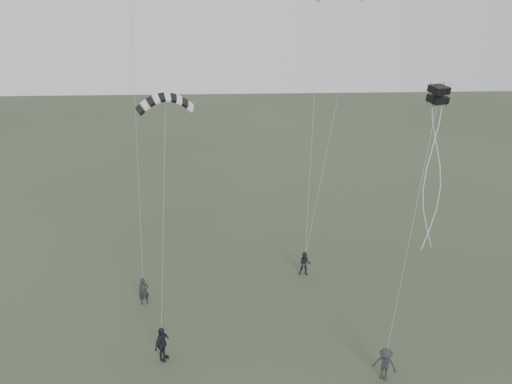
{
  "coord_description": "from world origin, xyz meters",
  "views": [
    {
      "loc": [
        -0.11,
        -20.63,
        18.14
      ],
      "look_at": [
        1.19,
        5.47,
        7.32
      ],
      "focal_mm": 35.0,
      "sensor_mm": 36.0,
      "label": 1
    }
  ],
  "objects_px": {
    "flyer_right": "(305,264)",
    "kite_striped": "(165,97)",
    "flyer_left": "(144,291)",
    "kite_box": "(438,94)",
    "flyer_center": "(162,344)",
    "flyer_far": "(385,364)"
  },
  "relations": [
    {
      "from": "flyer_right",
      "to": "kite_striped",
      "type": "distance_m",
      "value": 15.36
    },
    {
      "from": "flyer_left",
      "to": "kite_striped",
      "type": "xyz_separation_m",
      "value": [
        2.34,
        -1.84,
        12.27
      ]
    },
    {
      "from": "flyer_right",
      "to": "kite_box",
      "type": "xyz_separation_m",
      "value": [
        4.65,
        -6.8,
        12.74
      ]
    },
    {
      "from": "flyer_left",
      "to": "flyer_center",
      "type": "bearing_deg",
      "value": -85.51
    },
    {
      "from": "flyer_left",
      "to": "flyer_right",
      "type": "distance_m",
      "value": 10.67
    },
    {
      "from": "flyer_right",
      "to": "flyer_center",
      "type": "height_order",
      "value": "flyer_center"
    },
    {
      "from": "kite_box",
      "to": "kite_striped",
      "type": "bearing_deg",
      "value": 151.51
    },
    {
      "from": "kite_striped",
      "to": "flyer_left",
      "type": "bearing_deg",
      "value": 127.83
    },
    {
      "from": "flyer_right",
      "to": "kite_box",
      "type": "relative_size",
      "value": 2.26
    },
    {
      "from": "flyer_left",
      "to": "kite_striped",
      "type": "bearing_deg",
      "value": -52.53
    },
    {
      "from": "flyer_center",
      "to": "flyer_right",
      "type": "bearing_deg",
      "value": -20.59
    },
    {
      "from": "flyer_left",
      "to": "kite_box",
      "type": "distance_m",
      "value": 20.03
    },
    {
      "from": "flyer_center",
      "to": "kite_striped",
      "type": "bearing_deg",
      "value": 16.27
    },
    {
      "from": "flyer_center",
      "to": "kite_striped",
      "type": "height_order",
      "value": "kite_striped"
    },
    {
      "from": "flyer_far",
      "to": "kite_box",
      "type": "bearing_deg",
      "value": 82.95
    },
    {
      "from": "flyer_center",
      "to": "flyer_far",
      "type": "relative_size",
      "value": 1.1
    },
    {
      "from": "flyer_right",
      "to": "flyer_far",
      "type": "height_order",
      "value": "flyer_far"
    },
    {
      "from": "flyer_right",
      "to": "kite_striped",
      "type": "height_order",
      "value": "kite_striped"
    },
    {
      "from": "flyer_left",
      "to": "kite_box",
      "type": "bearing_deg",
      "value": -29.42
    },
    {
      "from": "flyer_left",
      "to": "flyer_far",
      "type": "distance_m",
      "value": 14.67
    },
    {
      "from": "flyer_right",
      "to": "kite_striped",
      "type": "relative_size",
      "value": 0.62
    },
    {
      "from": "flyer_left",
      "to": "flyer_right",
      "type": "bearing_deg",
      "value": 0.77
    }
  ]
}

